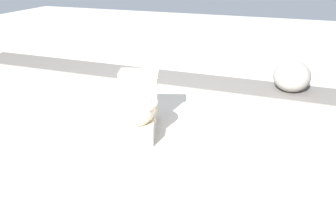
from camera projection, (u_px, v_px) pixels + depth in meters
name	position (u px, v px, depth m)	size (l,w,h in m)	color
ground_plane	(162.00, 121.00, 3.22)	(14.00, 14.00, 0.00)	#B7B2A8
gravel_strip	(234.00, 85.00, 4.13)	(0.56, 8.00, 0.01)	#605B56
toilet	(137.00, 109.00, 2.96)	(0.71, 0.54, 0.52)	beige
boulder_near	(292.00, 76.00, 3.90)	(0.50, 0.43, 0.37)	gray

